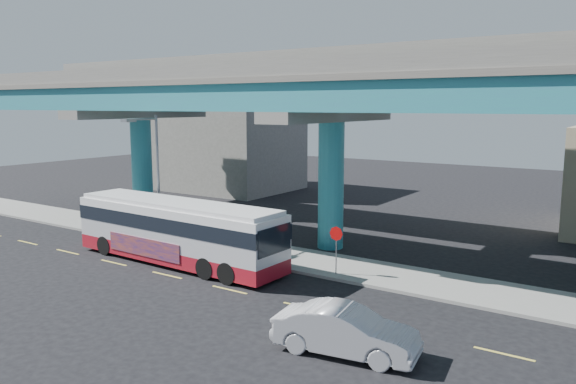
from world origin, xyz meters
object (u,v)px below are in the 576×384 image
Objects in this scene: parked_car at (149,220)px; street_lamp at (150,161)px; transit_bus at (177,229)px; stop_sign at (336,240)px; sedan at (346,331)px.

parked_car is 5.55m from street_lamp.
transit_bus is 5.53× the size of stop_sign.
sedan reaches higher than parked_car.
transit_bus is at bearing -25.33° from street_lamp.
street_lamp is at bearing -153.72° from stop_sign.
transit_bus is 3.16× the size of parked_car.
transit_bus is at bearing 60.41° from sedan.
street_lamp is (-3.84, 1.82, 3.27)m from transit_bus.
sedan is 2.17× the size of stop_sign.
street_lamp is at bearing -129.36° from parked_car.
transit_bus is 1.72× the size of street_lamp.
stop_sign is at bearing 19.04° from transit_bus.
street_lamp reaches higher than sedan.
parked_car is at bearing 141.77° from street_lamp.
sedan is 8.75m from stop_sign.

